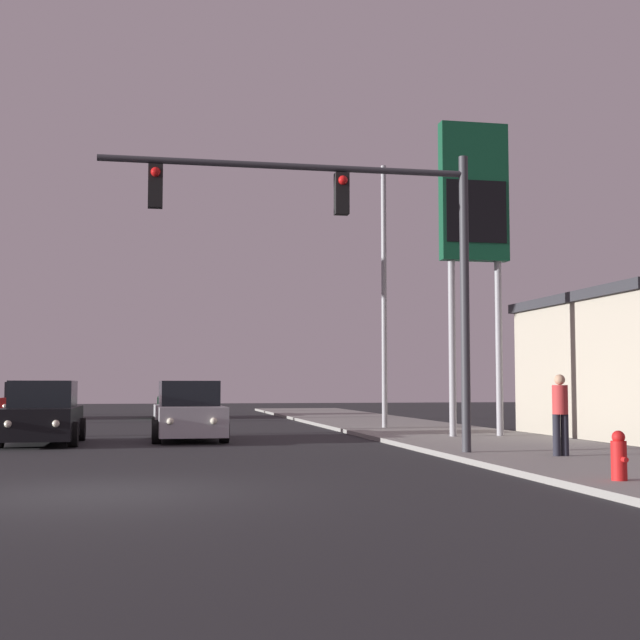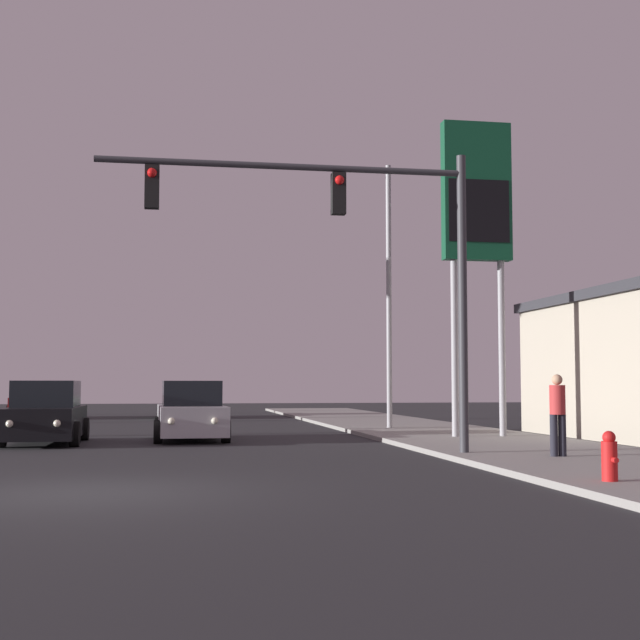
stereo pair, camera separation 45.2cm
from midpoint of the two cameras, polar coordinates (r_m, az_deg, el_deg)
The scene contains 11 objects.
ground_plane at distance 13.64m, azimuth -14.01°, elevation -10.70°, with size 120.00×120.00×0.00m, color #28282B.
sidewalk_right at distance 25.05m, azimuth 10.30°, elevation -7.55°, with size 5.00×60.00×0.12m.
car_green at distance 42.64m, azimuth -8.30°, elevation -5.18°, with size 2.04×4.32×1.68m.
car_black at distance 24.95m, azimuth -16.66°, elevation -5.85°, with size 2.04×4.31×1.68m.
car_silver at distance 25.62m, azimuth -7.75°, elevation -5.93°, with size 2.04×4.34×1.68m.
car_red at distance 43.31m, azimuth -17.48°, elevation -5.02°, with size 2.04×4.33×1.68m.
traffic_light_mast at distance 19.23m, azimuth 3.17°, elevation 5.38°, with size 7.98×0.36×6.50m.
street_lamp at distance 30.54m, azimuth 4.61°, elevation 2.53°, with size 1.74×0.24×9.00m.
gas_station_sign at distance 26.16m, azimuth 10.49°, elevation 7.03°, with size 2.00×0.42×9.00m.
fire_hydrant at distance 14.45m, azimuth 18.90°, elevation -8.28°, with size 0.24×0.34×0.76m.
pedestrian_on_sidewalk at distance 18.99m, azimuth 15.63°, elevation -5.65°, with size 0.34×0.32×1.67m.
Camera 2 is at (1.22, -13.55, 1.59)m, focal length 50.00 mm.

